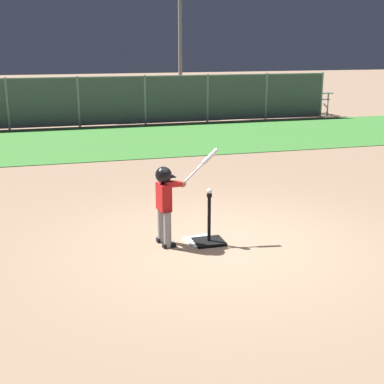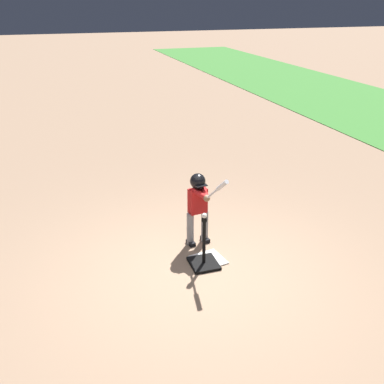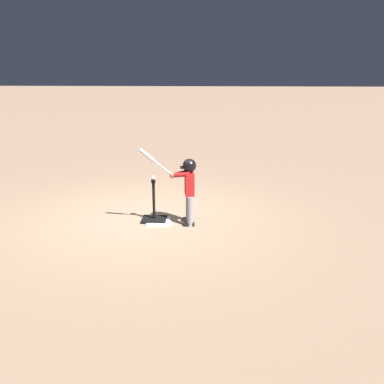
% 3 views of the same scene
% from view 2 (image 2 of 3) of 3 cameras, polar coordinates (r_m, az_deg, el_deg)
% --- Properties ---
extents(ground_plane, '(90.00, 90.00, 0.00)m').
position_cam_2_polar(ground_plane, '(6.36, 0.99, -10.29)').
color(ground_plane, '#93755B').
extents(home_plate, '(0.51, 0.51, 0.02)m').
position_cam_2_polar(home_plate, '(6.64, 2.07, -8.60)').
color(home_plate, white).
rests_on(home_plate, ground_plane).
extents(batting_tee, '(0.43, 0.39, 0.75)m').
position_cam_2_polar(batting_tee, '(6.49, 1.51, -8.41)').
color(batting_tee, black).
rests_on(batting_tee, ground_plane).
extents(batter_child, '(0.96, 0.37, 1.36)m').
position_cam_2_polar(batter_child, '(6.73, 0.86, -1.06)').
color(batter_child, gray).
rests_on(batter_child, ground_plane).
extents(baseball, '(0.07, 0.07, 0.07)m').
position_cam_2_polar(baseball, '(6.16, 1.58, -3.03)').
color(baseball, white).
rests_on(baseball, batting_tee).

